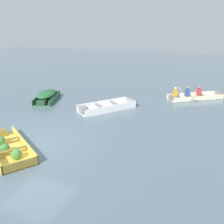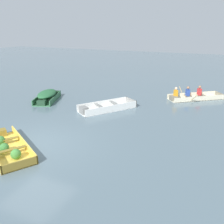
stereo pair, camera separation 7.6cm
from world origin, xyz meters
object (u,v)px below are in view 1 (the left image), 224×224
at_px(skiff_green_near_moored, 47,95).
at_px(rowboat_cream_with_crew, 192,96).
at_px(dinghy_yellow_foreground, 7,147).
at_px(skiff_white_mid_moored, 105,108).

bearing_deg(skiff_green_near_moored, rowboat_cream_with_crew, 27.08).
bearing_deg(rowboat_cream_with_crew, skiff_green_near_moored, -152.92).
relative_size(dinghy_yellow_foreground, rowboat_cream_with_crew, 1.01).
xyz_separation_m(skiff_white_mid_moored, rowboat_cream_with_crew, (4.20, 4.42, 0.05)).
bearing_deg(skiff_green_near_moored, skiff_white_mid_moored, -1.49).
distance_m(skiff_green_near_moored, rowboat_cream_with_crew, 9.47).
xyz_separation_m(dinghy_yellow_foreground, rowboat_cream_with_crew, (5.44, 10.39, 0.06)).
xyz_separation_m(dinghy_yellow_foreground, skiff_green_near_moored, (-2.99, 6.08, 0.23)).
height_order(dinghy_yellow_foreground, skiff_white_mid_moored, dinghy_yellow_foreground).
distance_m(skiff_white_mid_moored, rowboat_cream_with_crew, 6.10).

